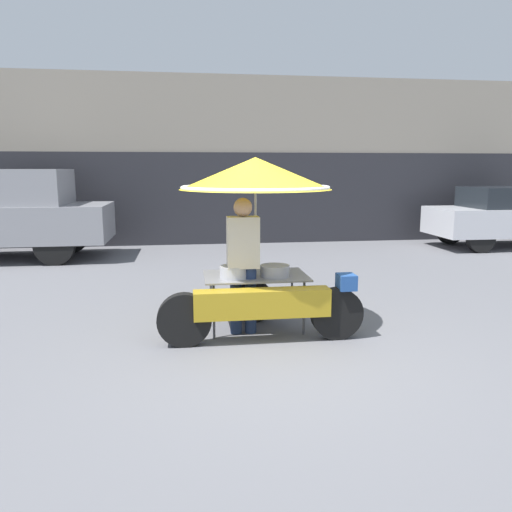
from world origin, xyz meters
name	(u,v)px	position (x,y,z in m)	size (l,w,h in m)	color
ground_plane	(279,355)	(0.00, 0.00, 0.00)	(36.00, 36.00, 0.00)	slate
shopfront_building	(219,162)	(0.00, 9.16, 2.17)	(28.00, 2.06, 4.36)	gray
vendor_motorcycle_cart	(257,198)	(-0.12, 0.91, 1.64)	(2.40, 1.85, 2.13)	black
vendor_person	(243,258)	(-0.30, 0.79, 0.93)	(0.38, 0.22, 1.65)	navy
parked_car	(511,216)	(7.23, 6.56, 0.79)	(4.14, 1.68, 1.53)	black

